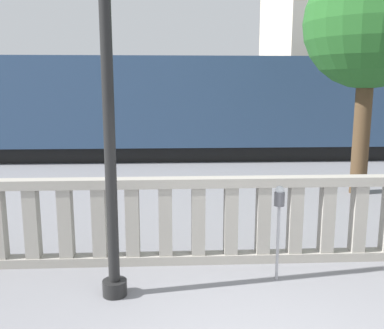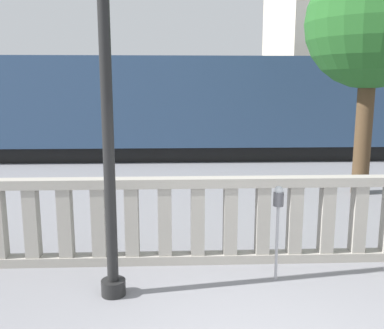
% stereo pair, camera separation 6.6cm
% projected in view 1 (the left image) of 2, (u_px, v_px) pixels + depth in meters
% --- Properties ---
extents(balustrade, '(16.50, 0.24, 1.33)m').
position_uv_depth(balustrade, '(231.00, 220.00, 6.46)').
color(balustrade, '#9E998E').
rests_on(balustrade, ground).
extents(parking_meter, '(0.14, 0.14, 1.34)m').
position_uv_depth(parking_meter, '(279.00, 208.00, 5.79)').
color(parking_meter, '#99999E').
rests_on(parking_meter, ground).
extents(train_near, '(27.86, 3.03, 4.25)m').
position_uv_depth(train_near, '(85.00, 106.00, 15.75)').
color(train_near, black).
rests_on(train_near, ground).
extents(train_far, '(18.77, 3.12, 4.45)m').
position_uv_depth(train_far, '(115.00, 95.00, 31.24)').
color(train_far, black).
rests_on(train_far, ground).
extents(tree_left, '(3.07, 3.07, 5.65)m').
position_uv_depth(tree_left, '(369.00, 25.00, 10.06)').
color(tree_left, '#4C3823').
rests_on(tree_left, ground).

